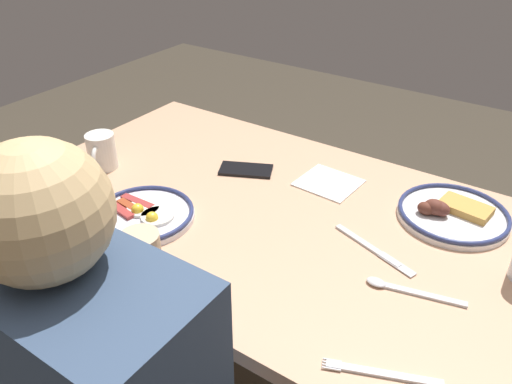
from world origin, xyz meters
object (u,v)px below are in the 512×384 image
(plate_center_pancakes, at_px, (144,214))
(butter_knife, at_px, (373,249))
(fork_near, at_px, (381,373))
(paper_napkin, at_px, (329,183))
(coffee_mug, at_px, (101,151))
(cell_phone, at_px, (246,170))
(tea_spoon, at_px, (401,289))
(plate_near_main, at_px, (452,213))

(plate_center_pancakes, height_order, butter_knife, plate_center_pancakes)
(plate_center_pancakes, distance_m, fork_near, 0.65)
(paper_napkin, distance_m, fork_near, 0.61)
(coffee_mug, bearing_deg, cell_phone, -148.58)
(paper_napkin, xyz_separation_m, butter_knife, (-0.21, 0.20, 0.00))
(plate_center_pancakes, relative_size, cell_phone, 1.66)
(fork_near, bearing_deg, butter_knife, -64.67)
(coffee_mug, distance_m, cell_phone, 0.40)
(plate_center_pancakes, bearing_deg, cell_phone, -101.54)
(paper_napkin, bearing_deg, fork_near, 125.40)
(cell_phone, relative_size, butter_knife, 0.68)
(cell_phone, distance_m, fork_near, 0.72)
(fork_near, relative_size, tea_spoon, 0.99)
(plate_near_main, bearing_deg, paper_napkin, 3.53)
(plate_center_pancakes, relative_size, fork_near, 1.27)
(butter_knife, relative_size, tea_spoon, 1.12)
(paper_napkin, relative_size, butter_knife, 0.71)
(fork_near, distance_m, butter_knife, 0.33)
(fork_near, height_order, tea_spoon, tea_spoon)
(butter_knife, bearing_deg, cell_phone, -16.72)
(tea_spoon, bearing_deg, fork_near, 102.27)
(fork_near, bearing_deg, paper_napkin, -54.60)
(coffee_mug, bearing_deg, fork_near, 166.32)
(paper_napkin, xyz_separation_m, tea_spoon, (-0.31, 0.29, 0.00))
(butter_knife, bearing_deg, coffee_mug, 5.73)
(cell_phone, bearing_deg, tea_spoon, 131.96)
(plate_near_main, height_order, tea_spoon, plate_near_main)
(plate_near_main, bearing_deg, butter_knife, 64.70)
(cell_phone, distance_m, tea_spoon, 0.57)
(plate_center_pancakes, distance_m, tea_spoon, 0.60)
(coffee_mug, distance_m, fork_near, 0.94)
(plate_near_main, height_order, cell_phone, plate_near_main)
(plate_center_pancakes, relative_size, butter_knife, 1.13)
(fork_near, bearing_deg, tea_spoon, -77.73)
(coffee_mug, height_order, tea_spoon, coffee_mug)
(plate_near_main, xyz_separation_m, coffee_mug, (0.88, 0.30, 0.04))
(tea_spoon, bearing_deg, paper_napkin, -42.99)
(plate_center_pancakes, xyz_separation_m, paper_napkin, (-0.29, -0.39, -0.01))
(fork_near, bearing_deg, plate_center_pancakes, -9.27)
(plate_center_pancakes, height_order, fork_near, plate_center_pancakes)
(cell_phone, height_order, paper_napkin, cell_phone)
(paper_napkin, bearing_deg, butter_knife, 136.90)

